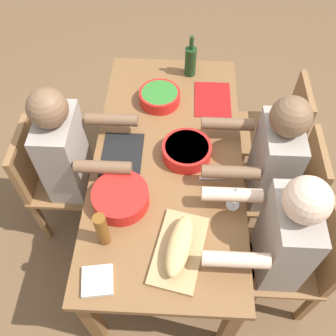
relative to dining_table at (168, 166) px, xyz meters
The scene contains 21 objects.
ground_plane 0.65m from the dining_table, ahead, with size 8.00×8.00×0.00m, color brown.
dining_table is the anchor object (origin of this frame).
chair_far_left 0.90m from the dining_table, 122.63° to the left, with size 0.40×0.40×0.85m.
chair_far_right 0.90m from the dining_table, 57.37° to the left, with size 0.40×0.40×0.85m.
diner_far_right 0.74m from the dining_table, 49.63° to the left, with size 0.41×0.53×1.20m.
chair_near_center 0.76m from the dining_table, 90.00° to the right, with size 0.40×0.40×0.85m.
diner_near_center 0.56m from the dining_table, 90.00° to the right, with size 0.41×0.53×1.20m.
chair_far_center 0.76m from the dining_table, 90.00° to the left, with size 0.40×0.40×0.85m.
diner_far_center 0.56m from the dining_table, 90.00° to the left, with size 0.41×0.53×1.20m.
serving_bowl_salad 0.41m from the dining_table, 35.97° to the right, with size 0.29×0.29×0.09m.
serving_bowl_greens 0.47m from the dining_table, behind, with size 0.26×0.26×0.08m.
serving_bowl_fruit 0.17m from the dining_table, 97.21° to the left, with size 0.28×0.28×0.08m.
cutting_board 0.59m from the dining_table, ahead, with size 0.40×0.22×0.02m, color tan.
bread_loaf 0.60m from the dining_table, ahead, with size 0.32×0.11×0.09m, color tan.
wine_bottle 0.76m from the dining_table, behind, with size 0.08×0.08×0.29m.
beer_bottle 0.63m from the dining_table, 27.91° to the right, with size 0.06×0.06×0.22m, color brown.
wine_glass 0.51m from the dining_table, 49.16° to the left, with size 0.08×0.08×0.17m.
placemat_far_left 0.55m from the dining_table, 151.14° to the left, with size 0.32×0.23×0.01m, color maroon.
placemat_near_center 0.28m from the dining_table, 90.00° to the right, with size 0.32×0.23×0.01m, color black.
fork_far_center 0.31m from the dining_table, 61.95° to the left, with size 0.02×0.17×0.01m, color silver.
napkin_stack 0.80m from the dining_table, 21.04° to the right, with size 0.14×0.14×0.02m, color white.
Camera 1 is at (1.32, 0.06, 2.43)m, focal length 40.31 mm.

